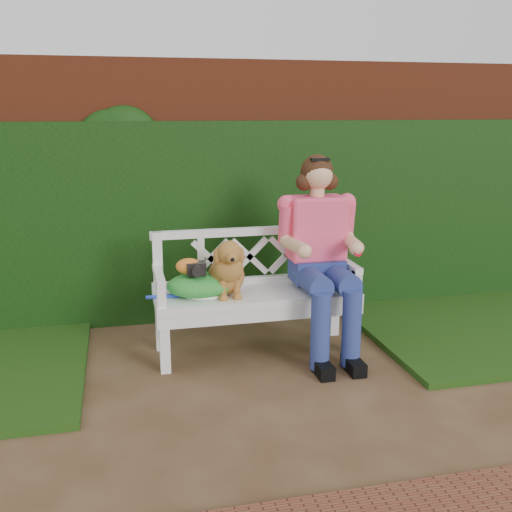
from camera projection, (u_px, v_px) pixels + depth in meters
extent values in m
plane|color=#482E19|center=(262.00, 402.00, 3.77)|extent=(60.00, 60.00, 0.00)
cube|color=maroon|center=(212.00, 190.00, 5.30)|extent=(10.00, 0.30, 2.20)
cube|color=#1B4211|center=(216.00, 222.00, 5.15)|extent=(10.00, 0.18, 1.70)
cube|color=#153B0D|center=(508.00, 321.00, 5.14)|extent=(2.60, 2.00, 0.05)
cube|color=black|center=(196.00, 268.00, 4.25)|extent=(0.14, 0.11, 0.09)
ellipsoid|color=orange|center=(189.00, 266.00, 4.27)|extent=(0.22, 0.19, 0.11)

